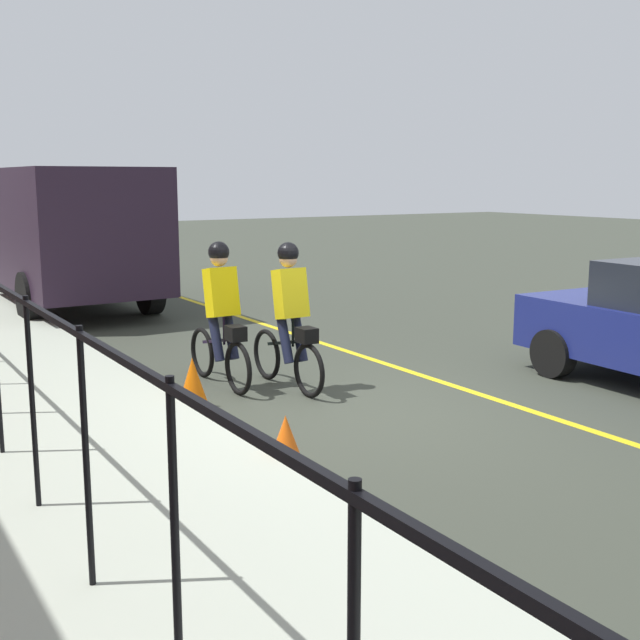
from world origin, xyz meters
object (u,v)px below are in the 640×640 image
cyclist_lead (221,315)px  box_truck_background (62,230)px  cyclist_follow (290,317)px  traffic_cone_near (286,442)px  traffic_cone_far (193,382)px

cyclist_lead → box_truck_background: 7.62m
cyclist_lead → cyclist_follow: bearing=-130.0°
cyclist_lead → traffic_cone_near: 3.11m
box_truck_background → traffic_cone_far: (-8.24, 0.70, -1.26)m
traffic_cone_far → traffic_cone_near: bearing=178.0°
cyclist_lead → traffic_cone_far: cyclist_lead is taller
cyclist_lead → cyclist_follow: size_ratio=1.00×
box_truck_background → traffic_cone_near: size_ratio=13.40×
cyclist_follow → traffic_cone_far: cyclist_follow is taller
cyclist_lead → traffic_cone_far: (-0.64, 0.67, -0.62)m
cyclist_lead → traffic_cone_far: size_ratio=3.16×
traffic_cone_far → cyclist_lead: bearing=-46.1°
box_truck_background → traffic_cone_near: 10.64m
traffic_cone_near → cyclist_follow: bearing=-30.6°
box_truck_background → cyclist_lead: bearing=179.2°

